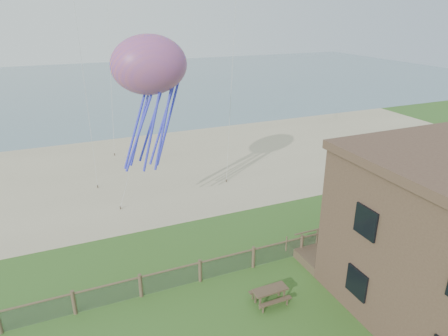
{
  "coord_description": "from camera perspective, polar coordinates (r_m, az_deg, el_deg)",
  "views": [
    {
      "loc": [
        -5.4,
        -9.84,
        12.84
      ],
      "look_at": [
        2.15,
        8.0,
        5.11
      ],
      "focal_mm": 32.0,
      "sensor_mm": 36.0,
      "label": 1
    }
  ],
  "objects": [
    {
      "name": "ocean",
      "position": [
        77.1,
        -18.97,
        11.02
      ],
      "size": [
        160.0,
        68.0,
        0.02
      ],
      "primitive_type": "cube",
      "color": "slate",
      "rests_on": "ground"
    },
    {
      "name": "sand_beach",
      "position": [
        34.75,
        -12.37,
        -0.45
      ],
      "size": [
        72.0,
        20.0,
        0.02
      ],
      "primitive_type": "cube",
      "color": "tan",
      "rests_on": "ground"
    },
    {
      "name": "motel_deck",
      "position": [
        26.78,
        24.92,
        -8.52
      ],
      "size": [
        15.0,
        2.0,
        0.5
      ],
      "primitive_type": "cube",
      "color": "brown",
      "rests_on": "ground"
    },
    {
      "name": "octopus_kite",
      "position": [
        23.39,
        -10.29,
        9.28
      ],
      "size": [
        4.27,
        3.32,
        8.03
      ],
      "primitive_type": null,
      "rotation": [
        0.0,
        0.0,
        -0.15
      ],
      "color": "orange"
    },
    {
      "name": "picnic_table",
      "position": [
        19.72,
        6.57,
        -17.72
      ],
      "size": [
        1.66,
        1.27,
        0.69
      ],
      "primitive_type": null,
      "rotation": [
        0.0,
        0.0,
        0.02
      ],
      "color": "brown",
      "rests_on": "ground"
    },
    {
      "name": "chainlink_fence",
      "position": [
        20.76,
        -3.44,
        -14.59
      ],
      "size": [
        36.2,
        0.2,
        1.25
      ],
      "primitive_type": null,
      "color": "brown",
      "rests_on": "ground"
    }
  ]
}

